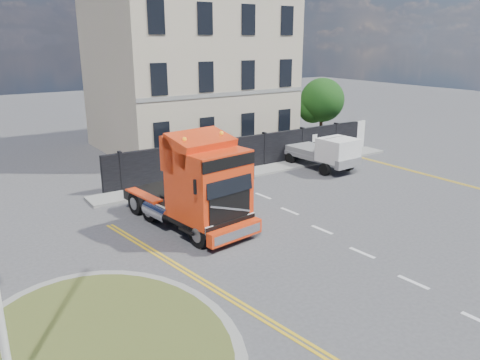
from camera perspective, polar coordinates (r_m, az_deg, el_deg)
ground at (r=17.97m, az=2.16°, el=-7.72°), size 120.00×120.00×0.00m
traffic_island at (r=12.85m, az=-16.57°, el=-18.98°), size 6.80×6.80×0.17m
hoarding_fence at (r=28.23m, az=2.22°, el=3.56°), size 18.80×0.25×2.00m
georgian_building at (r=33.61m, az=-6.24°, el=13.81°), size 12.30×10.30×12.80m
tree at (r=35.17m, az=9.72°, el=9.34°), size 3.20×3.20×4.80m
pavement_far at (r=27.45m, az=2.37°, el=1.14°), size 20.00×1.60×0.12m
truck at (r=18.72m, az=-5.00°, el=-1.01°), size 3.26×6.78×3.91m
flatbed_pickup at (r=27.90m, az=10.97°, el=3.29°), size 2.20×4.97×2.03m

